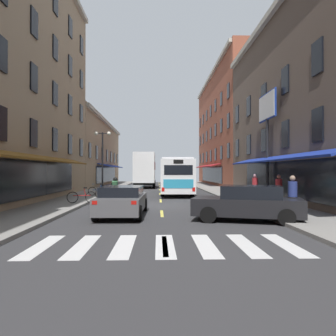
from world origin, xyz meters
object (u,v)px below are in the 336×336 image
object	(u,v)px
pedestrian_near	(293,195)
pedestrian_mid	(279,189)
bicycle_mid	(99,191)
sedan_mid	(148,179)
transit_bus	(176,176)
billboard_sign	(267,118)
motorcycle_rider	(115,193)
street_lamp_twin	(102,159)
pedestrian_far	(255,187)
sedan_far	(248,203)
bicycle_near	(82,197)
sedan_near	(123,200)
box_truck	(145,170)

from	to	relation	value
pedestrian_near	pedestrian_mid	distance (m)	4.84
pedestrian_near	pedestrian_mid	xyz separation A→B (m)	(1.23, 4.68, -0.03)
pedestrian_mid	bicycle_mid	bearing A→B (deg)	17.06
sedan_mid	pedestrian_near	world-z (taller)	pedestrian_near
transit_bus	pedestrian_near	bearing A→B (deg)	-76.65
billboard_sign	transit_bus	size ratio (longest dim) A/B	0.57
motorcycle_rider	street_lamp_twin	xyz separation A→B (m)	(-2.28, 8.85, 2.35)
pedestrian_mid	pedestrian_far	distance (m)	2.95
sedan_far	pedestrian_near	distance (m)	1.87
sedan_mid	sedan_far	world-z (taller)	sedan_far
sedan_mid	pedestrian_near	size ratio (longest dim) A/B	2.57
pedestrian_near	pedestrian_far	size ratio (longest dim) A/B	1.00
bicycle_near	pedestrian_near	size ratio (longest dim) A/B	0.99
motorcycle_rider	pedestrian_mid	size ratio (longest dim) A/B	1.24
sedan_near	pedestrian_far	size ratio (longest dim) A/B	2.84
box_truck	bicycle_mid	distance (m)	14.29
sedan_far	bicycle_near	bearing A→B (deg)	142.38
street_lamp_twin	pedestrian_far	bearing A→B (deg)	-32.79
transit_bus	pedestrian_near	distance (m)	16.59
sedan_far	pedestrian_mid	distance (m)	5.65
sedan_near	pedestrian_near	size ratio (longest dim) A/B	2.82
billboard_sign	bicycle_mid	distance (m)	13.30
billboard_sign	sedan_near	size ratio (longest dim) A/B	1.48
sedan_near	pedestrian_mid	world-z (taller)	pedestrian_mid
motorcycle_rider	pedestrian_far	world-z (taller)	pedestrian_far
pedestrian_mid	bicycle_near	bearing A→B (deg)	41.62
motorcycle_rider	bicycle_near	size ratio (longest dim) A/B	1.23
pedestrian_near	motorcycle_rider	bearing A→B (deg)	-2.80
pedestrian_mid	pedestrian_far	world-z (taller)	pedestrian_far
sedan_mid	street_lamp_twin	distance (m)	23.30
billboard_sign	sedan_near	world-z (taller)	billboard_sign
motorcycle_rider	street_lamp_twin	world-z (taller)	street_lamp_twin
billboard_sign	pedestrian_near	size ratio (longest dim) A/B	4.17
bicycle_mid	street_lamp_twin	world-z (taller)	street_lamp_twin
sedan_far	pedestrian_mid	bearing A→B (deg)	56.99
pedestrian_near	street_lamp_twin	world-z (taller)	street_lamp_twin
box_truck	bicycle_mid	bearing A→B (deg)	-101.92
motorcycle_rider	sedan_far	bearing A→B (deg)	-44.02
motorcycle_rider	street_lamp_twin	distance (m)	9.44
transit_bus	street_lamp_twin	size ratio (longest dim) A/B	2.34
box_truck	street_lamp_twin	xyz separation A→B (m)	(-3.18, -10.96, 0.96)
bicycle_mid	pedestrian_far	xyz separation A→B (m)	(10.76, -4.16, 0.50)
bicycle_near	pedestrian_near	distance (m)	11.74
pedestrian_near	sedan_near	bearing A→B (deg)	20.44
sedan_mid	pedestrian_near	distance (m)	38.28
bicycle_mid	motorcycle_rider	bearing A→B (deg)	-71.06
box_truck	street_lamp_twin	bearing A→B (deg)	-106.19
billboard_sign	transit_bus	world-z (taller)	billboard_sign
sedan_mid	sedan_near	bearing A→B (deg)	-90.16
bicycle_mid	street_lamp_twin	distance (m)	3.90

